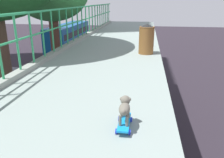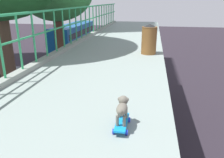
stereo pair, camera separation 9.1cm
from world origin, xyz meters
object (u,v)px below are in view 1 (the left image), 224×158
at_px(car_green_fifth, 21,107).
at_px(small_dog, 125,107).
at_px(city_bus, 69,35).
at_px(litter_bin, 146,39).
at_px(car_red_taxi_sixth, 8,82).
at_px(toy_skateboard, 124,123).

xyz_separation_m(car_green_fifth, small_dog, (6.61, -8.26, 4.54)).
xyz_separation_m(car_green_fifth, city_bus, (-3.64, 19.37, 1.16)).
bearing_deg(litter_bin, city_bus, 114.03).
relative_size(car_green_fifth, litter_bin, 4.48).
distance_m(city_bus, litter_bin, 25.97).
relative_size(car_green_fifth, city_bus, 0.33).
xyz_separation_m(car_red_taxi_sixth, city_bus, (-0.41, 15.51, 1.20)).
relative_size(car_red_taxi_sixth, litter_bin, 4.50).
bearing_deg(car_green_fifth, car_red_taxi_sixth, 129.96).
distance_m(toy_skateboard, small_dog, 0.20).
bearing_deg(city_bus, car_red_taxi_sixth, -88.47).
bearing_deg(car_red_taxi_sixth, car_green_fifth, -50.04).
distance_m(car_green_fifth, car_red_taxi_sixth, 5.03).
bearing_deg(small_dog, city_bus, 110.36).
bearing_deg(litter_bin, small_dog, -93.10).
relative_size(toy_skateboard, litter_bin, 0.54).
bearing_deg(toy_skateboard, litter_bin, 86.92).
xyz_separation_m(city_bus, small_dog, (10.25, -27.63, 3.38)).
height_order(car_red_taxi_sixth, litter_bin, litter_bin).
relative_size(city_bus, small_dog, 31.34).
xyz_separation_m(toy_skateboard, small_dog, (-0.00, 0.02, 0.20)).
xyz_separation_m(city_bus, litter_bin, (10.48, -23.50, 3.55)).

